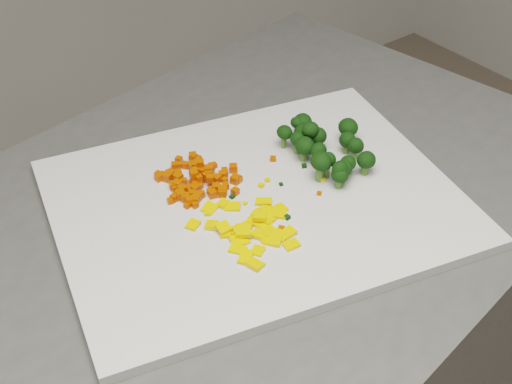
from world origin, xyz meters
TOP-DOWN VIEW (x-y plane):
  - cutting_board at (0.02, 0.58)m, footprint 0.55×0.47m
  - carrot_pile at (-0.02, 0.65)m, footprint 0.11×0.11m
  - pepper_pile at (-0.03, 0.54)m, footprint 0.12×0.12m
  - broccoli_pile at (0.14, 0.59)m, footprint 0.13×0.13m
  - carrot_cube_0 at (-0.04, 0.62)m, footprint 0.01×0.01m
  - carrot_cube_1 at (-0.03, 0.64)m, footprint 0.01×0.01m
  - carrot_cube_2 at (-0.01, 0.61)m, footprint 0.01×0.01m
  - carrot_cube_3 at (-0.01, 0.66)m, footprint 0.01×0.01m
  - carrot_cube_4 at (-0.05, 0.68)m, footprint 0.01×0.01m
  - carrot_cube_5 at (0.00, 0.62)m, footprint 0.01×0.01m
  - carrot_cube_6 at (-0.00, 0.66)m, footprint 0.01×0.01m
  - carrot_cube_7 at (0.01, 0.63)m, footprint 0.01×0.01m
  - carrot_cube_8 at (-0.03, 0.67)m, footprint 0.01×0.01m
  - carrot_cube_9 at (-0.02, 0.69)m, footprint 0.01×0.01m
  - carrot_cube_10 at (0.02, 0.62)m, footprint 0.01×0.01m
  - carrot_cube_11 at (-0.04, 0.64)m, footprint 0.01×0.01m
  - carrot_cube_12 at (-0.01, 0.66)m, footprint 0.01×0.01m
  - carrot_cube_13 at (-0.05, 0.67)m, footprint 0.01×0.01m
  - carrot_cube_14 at (-0.04, 0.67)m, footprint 0.01×0.01m
  - carrot_cube_15 at (-0.05, 0.69)m, footprint 0.01×0.01m
  - carrot_cube_16 at (-0.03, 0.63)m, footprint 0.01×0.01m
  - carrot_cube_17 at (-0.01, 0.68)m, footprint 0.01×0.01m
  - carrot_cube_18 at (-0.05, 0.66)m, footprint 0.01×0.01m
  - carrot_cube_19 at (-0.05, 0.68)m, footprint 0.01×0.01m
  - carrot_cube_20 at (0.01, 0.64)m, footprint 0.01×0.01m
  - carrot_cube_21 at (-0.03, 0.65)m, footprint 0.01×0.01m
  - carrot_cube_22 at (0.00, 0.69)m, footprint 0.01×0.01m
  - carrot_cube_23 at (-0.01, 0.61)m, footprint 0.01×0.01m
  - carrot_cube_24 at (-0.02, 0.61)m, footprint 0.01×0.01m
  - carrot_cube_25 at (-0.00, 0.66)m, footprint 0.01×0.01m
  - carrot_cube_26 at (-0.02, 0.62)m, footprint 0.01×0.01m
  - carrot_cube_27 at (-0.02, 0.65)m, footprint 0.01×0.01m
  - carrot_cube_28 at (-0.01, 0.68)m, footprint 0.01×0.01m
  - carrot_cube_29 at (0.01, 0.66)m, footprint 0.01×0.01m
  - carrot_cube_30 at (-0.03, 0.62)m, footprint 0.01×0.01m
  - carrot_cube_31 at (-0.01, 0.67)m, footprint 0.01×0.01m
  - carrot_cube_32 at (0.03, 0.64)m, footprint 0.01×0.01m
  - carrot_cube_33 at (-0.07, 0.63)m, footprint 0.01×0.01m
  - carrot_cube_34 at (-0.01, 0.62)m, footprint 0.01×0.01m
  - carrot_cube_35 at (-0.04, 0.65)m, footprint 0.01×0.01m
  - carrot_cube_36 at (0.01, 0.69)m, footprint 0.01×0.01m
  - carrot_cube_37 at (-0.06, 0.64)m, footprint 0.01×0.01m
  - carrot_cube_38 at (-0.05, 0.63)m, footprint 0.01×0.01m
  - carrot_cube_39 at (-0.00, 0.68)m, footprint 0.01×0.01m
  - carrot_cube_40 at (-0.05, 0.68)m, footprint 0.01×0.01m
  - carrot_cube_41 at (-0.03, 0.69)m, footprint 0.01×0.01m
  - carrot_cube_42 at (-0.01, 0.63)m, footprint 0.01×0.01m
  - carrot_cube_43 at (-0.01, 0.64)m, footprint 0.01×0.01m
  - carrot_cube_44 at (-0.00, 0.66)m, footprint 0.01×0.01m
  - carrot_cube_45 at (-0.03, 0.66)m, footprint 0.01×0.01m
  - carrot_cube_46 at (-0.02, 0.65)m, footprint 0.01×0.01m
  - carrot_cube_47 at (-0.04, 0.68)m, footprint 0.01×0.01m
  - carrot_cube_48 at (-0.00, 0.64)m, footprint 0.01×0.01m
  - carrot_cube_49 at (0.00, 0.69)m, footprint 0.01×0.01m
  - carrot_cube_50 at (-0.06, 0.61)m, footprint 0.01×0.01m
  - carrot_cube_51 at (-0.01, 0.61)m, footprint 0.01×0.01m
  - carrot_cube_52 at (-0.01, 0.64)m, footprint 0.01×0.01m
  - carrot_cube_53 at (-0.04, 0.64)m, footprint 0.01×0.01m
  - carrot_cube_54 at (-0.03, 0.68)m, footprint 0.01×0.01m
  - carrot_cube_55 at (-0.02, 0.64)m, footprint 0.01×0.01m
  - carrot_cube_56 at (0.02, 0.62)m, footprint 0.01×0.01m
  - carrot_cube_57 at (-0.01, 0.70)m, footprint 0.01×0.01m
  - carrot_cube_58 at (0.01, 0.60)m, footprint 0.01×0.01m
  - carrot_cube_59 at (0.02, 0.66)m, footprint 0.01×0.01m
  - carrot_cube_60 at (-0.04, 0.67)m, footprint 0.01×0.01m
  - carrot_cube_61 at (-0.02, 0.65)m, footprint 0.01×0.01m
  - carrot_cube_62 at (0.01, 0.68)m, footprint 0.01×0.01m
  - carrot_cube_63 at (-0.01, 0.67)m, footprint 0.01×0.01m
  - carrot_cube_64 at (-0.00, 0.64)m, footprint 0.01×0.01m
  - carrot_cube_65 at (-0.05, 0.61)m, footprint 0.01×0.01m
  - carrot_cube_66 at (-0.04, 0.62)m, footprint 0.01×0.01m
  - carrot_cube_67 at (-0.02, 0.64)m, footprint 0.01×0.01m
  - carrot_cube_68 at (-0.00, 0.65)m, footprint 0.01×0.01m
  - carrot_cube_69 at (-0.05, 0.63)m, footprint 0.01×0.01m
  - carrot_cube_70 at (-0.05, 0.65)m, footprint 0.01×0.01m
  - carrot_cube_71 at (-0.05, 0.64)m, footprint 0.01×0.01m
  - carrot_cube_72 at (-0.04, 0.63)m, footprint 0.01×0.01m
  - carrot_cube_73 at (0.00, 0.66)m, footprint 0.01×0.01m
  - carrot_cube_74 at (0.00, 0.63)m, footprint 0.01×0.01m
  - carrot_cube_75 at (-0.01, 0.64)m, footprint 0.01×0.01m
  - carrot_cube_76 at (-0.05, 0.62)m, footprint 0.01×0.01m
  - carrot_cube_77 at (0.01, 0.64)m, footprint 0.01×0.01m
  - carrot_cube_78 at (0.02, 0.64)m, footprint 0.01×0.01m
  - pepper_chunk_0 at (-0.05, 0.50)m, footprint 0.02×0.02m
  - pepper_chunk_1 at (-0.04, 0.53)m, footprint 0.02×0.02m
  - pepper_chunk_2 at (0.03, 0.54)m, footprint 0.02×0.01m
  - pepper_chunk_3 at (-0.01, 0.51)m, footprint 0.03×0.03m
  - pepper_chunk_4 at (0.01, 0.55)m, footprint 0.02×0.02m
  - pepper_chunk_5 at (-0.05, 0.52)m, footprint 0.02×0.02m
  - pepper_chunk_6 at (-0.00, 0.54)m, footprint 0.02×0.02m
  - pepper_chunk_7 at (-0.02, 0.54)m, footprint 0.01×0.01m
  - pepper_chunk_8 at (-0.04, 0.60)m, footprint 0.02×0.02m
  - pepper_chunk_9 at (0.02, 0.54)m, footprint 0.02×0.03m
  - pepper_chunk_10 at (0.01, 0.50)m, footprint 0.02×0.01m
  - pepper_chunk_11 at (-0.01, 0.52)m, footprint 0.02×0.02m
  - pepper_chunk_12 at (-0.05, 0.55)m, footprint 0.02×0.02m
  - pepper_chunk_13 at (-0.03, 0.54)m, footprint 0.02×0.02m
  - pepper_chunk_14 at (-0.05, 0.57)m, footprint 0.02×0.02m
  - pepper_chunk_15 at (-0.05, 0.49)m, footprint 0.02×0.02m
  - pepper_chunk_16 at (-0.03, 0.50)m, footprint 0.02×0.02m
  - pepper_chunk_17 at (0.00, 0.51)m, footprint 0.02×0.02m
  - pepper_chunk_18 at (-0.01, 0.55)m, footprint 0.03×0.03m
  - pepper_chunk_19 at (-0.05, 0.55)m, footprint 0.02×0.02m
  - pepper_chunk_20 at (0.00, 0.54)m, footprint 0.03×0.03m
  - pepper_chunk_21 at (-0.01, 0.58)m, footprint 0.02×0.02m
  - pepper_chunk_22 at (-0.03, 0.54)m, footprint 0.02×0.02m
  - pepper_chunk_23 at (0.02, 0.57)m, footprint 0.02×0.02m
  - pepper_chunk_24 at (-0.02, 0.52)m, footprint 0.02×0.02m
  - pepper_chunk_25 at (0.01, 0.54)m, footprint 0.02×0.02m
  - pepper_chunk_26 at (-0.07, 0.58)m, footprint 0.02×0.02m
  - pepper_chunk_27 at (-0.03, 0.54)m, footprint 0.02×0.02m
  - pepper_chunk_28 at (-0.03, 0.53)m, footprint 0.03×0.03m
  - pepper_chunk_29 at (0.01, 0.55)m, footprint 0.02×0.02m
  - pepper_chunk_30 at (0.00, 0.49)m, footprint 0.02×0.01m
  - pepper_chunk_31 at (-0.02, 0.59)m, footprint 0.02×0.02m
  - pepper_chunk_32 at (-0.01, 0.52)m, footprint 0.02×0.03m
  - broccoli_floret_0 at (0.11, 0.53)m, footprint 0.03×0.03m
  - broccoli_floret_1 at (0.14, 0.65)m, footprint 0.02×0.02m
  - broccoli_floret_2 at (0.12, 0.54)m, footprint 0.03×0.03m
  - broccoli_floret_3 at (0.19, 0.60)m, footprint 0.04×0.04m
  - broccoli_floret_4 at (0.13, 0.63)m, footprint 0.04×0.04m
  - broccoli_floret_5 at (0.17, 0.57)m, footprint 0.03×0.03m
  - broccoli_floret_6 at (0.14, 0.55)m, footprint 0.03×0.03m
  - broccoli_floret_7 at (0.12, 0.64)m, footprint 0.03×0.03m
  - broccoli_floret_8 at (0.15, 0.65)m, footprint 0.03×0.03m
  - broccoli_floret_9 at (0.12, 0.58)m, footprint 0.03×0.03m
  - broccoli_floret_10 at (0.15, 0.61)m, footprint 0.03×0.03m
  - broccoli_floret_11 at (0.17, 0.58)m, footprint 0.03×0.03m
  - broccoli_floret_12 at (0.12, 0.62)m, footprint 0.03×0.03m
  - broccoli_floret_13 at (0.12, 0.60)m, footprint 0.03×0.03m
  - broccoli_floret_14 at (0.12, 0.56)m, footprint 0.03×0.03m
  - broccoli_floret_15 at (0.16, 0.54)m, footprint 0.03×0.03m
  - broccoli_floret_16 at (0.13, 0.54)m, footprint 0.03×0.03m
  - broccoli_floret_17 at (0.14, 0.62)m, footprint 0.03×0.03m
  - broccoli_floret_18 at (0.11, 0.56)m, footprint 0.04×0.04m
  - stray_bit_0 at (-0.04, 0.59)m, footprint 0.01×0.01m
  - stray_bit_1 at (0.03, 0.53)m, footprint 0.01×0.01m
  - stray_bit_2 at (0.00, 0.58)m, footprint 0.01×0.01m
  - stray_bit_3 at (0.06, 0.58)m, footprint 0.01×0.01m
  - stray_bit_4 at (0.11, 0.59)m, footprint 0.01×0.01m
  - stray_bit_5 at (0.09, 0.63)m, footprint 0.01×0.01m
  - stray_bit_6 at (0.01, 0.51)m, footprint 0.01×0.01m
  - stray_bit_7 at (0.09, 0.54)m, footprint 0.01×0.01m
  - stray_bit_8 at (-0.02, 0.65)m, footprint 0.01×0.01m
  - stray_bit_9 at (0.04, 0.59)m, footprint 0.01×0.01m
  - stray_bit_10 at (0.11, 0.56)m, footprint 0.01×0.01m
  - stray_bit_11 at (0.01, 0.64)m, footprint 0.01×0.01m
  - stray_bit_12 at (0.05, 0.60)m, footprint 0.01×0.01m
  - stray_bit_13 at (-0.00, 0.60)m, footprint 0.01×0.01m
  - stray_bit_14 at (0.12, 0.61)m, footprint 0.01×0.01m

SIDE VIEW (x-z plane):
  - cutting_board at x=0.02m, z-range 0.90..0.91m
  - stray_bit_3 at x=0.06m, z-range 0.91..0.92m
  - stray_bit_2 at x=0.00m, z-range 0.91..0.92m
  - pepper_chunk_32 at x=-0.01m, z-range 0.91..0.92m
  - pepper_chunk_16 at x=-0.03m, z-range 0.91..0.92m
  - pepper_chunk_18 at x=-0.01m, z-range 0.91..0.92m
  - stray_bit_14 at x=0.12m, z-range 0.91..0.92m
  - pepper_chunk_11 at x=-0.01m, z-range 0.91..0.92m
  - stray_bit_13 at x=0.00m, z-range 0.91..0.92m
  - stray_bit_7 at x=0.09m, z-range 0.91..0.92m
  - pepper_chunk_29 at x=0.01m, z-range 0.91..0.92m
  - pepper_chunk_24 at x=-0.02m, z-range 0.91..0.92m
  - pepper_chunk_20 at x=0.00m, z-range 0.91..0.92m
  - pepper_chunk_22 at x=-0.03m, z-range 0.91..0.92m
  - stray_bit_12 at x=0.05m, z-range 0.91..0.92m
  - pepper_chunk_5 at x=-0.05m, z-range 0.91..0.92m
  - pepper_chunk_7 at x=-0.02m, z-range 0.91..0.92m
  - pepper_chunk_1 at x=-0.04m, z-range 0.91..0.92m
  - pepper_chunk_17 at x=0.00m, z-range 0.91..0.92m
  - pepper_chunk_21 at x=-0.01m, z-range 0.91..0.92m
  - stray_bit_4 at x=0.11m, z-range 0.91..0.92m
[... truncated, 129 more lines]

